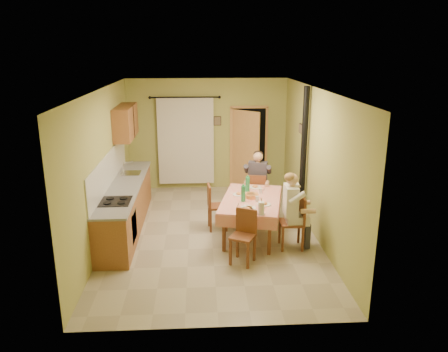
{
  "coord_description": "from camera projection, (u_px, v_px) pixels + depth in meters",
  "views": [
    {
      "loc": [
        -0.22,
        -7.92,
        3.52
      ],
      "look_at": [
        0.25,
        0.1,
        1.15
      ],
      "focal_mm": 35.0,
      "sensor_mm": 36.0,
      "label": 1
    }
  ],
  "objects": [
    {
      "name": "tableware",
      "position": [
        251.0,
        197.0,
        8.18
      ],
      "size": [
        0.66,
        1.67,
        0.33
      ],
      "color": "white",
      "rests_on": "dining_table"
    },
    {
      "name": "curtain",
      "position": [
        186.0,
        141.0,
        10.98
      ],
      "size": [
        1.7,
        0.07,
        2.22
      ],
      "color": "black",
      "rests_on": "ground"
    },
    {
      "name": "upper_cabinets",
      "position": [
        126.0,
        122.0,
        9.56
      ],
      "size": [
        0.35,
        1.4,
        0.7
      ],
      "primitive_type": "cube",
      "color": "brown",
      "rests_on": "room_shell"
    },
    {
      "name": "chair_near",
      "position": [
        243.0,
        247.0,
        7.36
      ],
      "size": [
        0.5,
        0.5,
        0.92
      ],
      "rotation": [
        0.0,
        0.0,
        2.67
      ],
      "color": "brown",
      "rests_on": "ground"
    },
    {
      "name": "picture_back",
      "position": [
        217.0,
        121.0,
        10.95
      ],
      "size": [
        0.19,
        0.03,
        0.23
      ],
      "primitive_type": "cube",
      "color": "black",
      "rests_on": "room_shell"
    },
    {
      "name": "chair_left",
      "position": [
        217.0,
        215.0,
        8.74
      ],
      "size": [
        0.4,
        0.4,
        0.93
      ],
      "rotation": [
        0.0,
        0.0,
        -1.49
      ],
      "color": "brown",
      "rests_on": "ground"
    },
    {
      "name": "room_shell",
      "position": [
        211.0,
        143.0,
        8.07
      ],
      "size": [
        4.04,
        6.04,
        2.82
      ],
      "color": "tan",
      "rests_on": "ground"
    },
    {
      "name": "dining_table",
      "position": [
        251.0,
        217.0,
        8.41
      ],
      "size": [
        1.44,
        1.99,
        0.76
      ],
      "rotation": [
        0.0,
        0.0,
        -0.22
      ],
      "color": "#E28979",
      "rests_on": "ground"
    },
    {
      "name": "chair_far",
      "position": [
        257.0,
        202.0,
        9.49
      ],
      "size": [
        0.46,
        0.46,
        0.94
      ],
      "rotation": [
        0.0,
        0.0,
        -0.21
      ],
      "color": "brown",
      "rests_on": "ground"
    },
    {
      "name": "doorway",
      "position": [
        247.0,
        149.0,
        11.06
      ],
      "size": [
        0.96,
        0.6,
        2.15
      ],
      "color": "black",
      "rests_on": "ground"
    },
    {
      "name": "floor",
      "position": [
        212.0,
        234.0,
        8.59
      ],
      "size": [
        4.0,
        6.0,
        0.01
      ],
      "primitive_type": "cube",
      "color": "tan",
      "rests_on": "ground"
    },
    {
      "name": "picture_right",
      "position": [
        301.0,
        129.0,
        9.32
      ],
      "size": [
        0.03,
        0.31,
        0.21
      ],
      "primitive_type": "cube",
      "color": "brown",
      "rests_on": "room_shell"
    },
    {
      "name": "man_far",
      "position": [
        258.0,
        176.0,
        9.33
      ],
      "size": [
        0.63,
        0.54,
        1.39
      ],
      "rotation": [
        0.0,
        0.0,
        -0.21
      ],
      "color": "#38333D",
      "rests_on": "chair_far"
    },
    {
      "name": "chair_right",
      "position": [
        292.0,
        232.0,
        7.93
      ],
      "size": [
        0.43,
        0.43,
        0.98
      ],
      "rotation": [
        0.0,
        0.0,
        1.55
      ],
      "color": "brown",
      "rests_on": "ground"
    },
    {
      "name": "kitchen_run",
      "position": [
        126.0,
        205.0,
        8.74
      ],
      "size": [
        0.64,
        3.64,
        1.56
      ],
      "color": "brown",
      "rests_on": "ground"
    },
    {
      "name": "stove_flue",
      "position": [
        302.0,
        174.0,
        8.98
      ],
      "size": [
        0.24,
        0.24,
        2.8
      ],
      "color": "black",
      "rests_on": "ground"
    },
    {
      "name": "man_right",
      "position": [
        293.0,
        202.0,
        7.76
      ],
      "size": [
        0.47,
        0.59,
        1.39
      ],
      "rotation": [
        0.0,
        0.0,
        1.55
      ],
      "color": "silver",
      "rests_on": "chair_right"
    }
  ]
}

